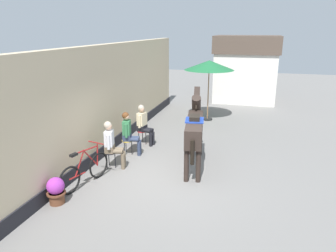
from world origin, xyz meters
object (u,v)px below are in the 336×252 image
Objects in this scene: seated_visitor_far at (144,123)px; cafe_parasol at (209,66)px; seated_visitor_middle at (129,131)px; leaning_bicycle at (85,171)px; seated_visitor_near at (112,142)px; flower_planter_near at (56,190)px; saddled_horse_center at (195,127)px.

seated_visitor_far is 4.35m from cafe_parasol.
seated_visitor_middle reaches higher than leaning_bicycle.
seated_visitor_near and seated_visitor_middle have the same top height.
cafe_parasol reaches higher than seated_visitor_far.
flower_planter_near is 0.25× the size of cafe_parasol.
seated_visitor_near is 1.00× the size of seated_visitor_far.
leaning_bicycle is at bearing -96.94° from seated_visitor_far.
seated_visitor_far is at bearing 83.06° from leaning_bicycle.
cafe_parasol is (2.20, 8.01, 2.03)m from flower_planter_near.
flower_planter_near is at bearing -98.00° from seated_visitor_middle.
flower_planter_near is 8.55m from cafe_parasol.
seated_visitor_near is 1.00× the size of seated_visitor_middle.
seated_visitor_middle is at bearing 173.18° from saddled_horse_center.
saddled_horse_center is 4.66× the size of flower_planter_near.
saddled_horse_center is (2.14, -0.26, 0.38)m from seated_visitor_middle.
flower_planter_near is at bearing -100.04° from leaning_bicycle.
seated_visitor_middle is 5.30m from cafe_parasol.
seated_visitor_near and seated_visitor_far have the same top height.
seated_visitor_near reaches higher than flower_planter_near.
saddled_horse_center reaches higher than seated_visitor_middle.
leaning_bicycle is (-0.28, -2.27, -0.38)m from seated_visitor_middle.
seated_visitor_middle is 2.19m from saddled_horse_center.
cafe_parasol is at bearing 69.81° from seated_visitor_middle.
seated_visitor_middle is 2.17× the size of flower_planter_near.
saddled_horse_center is 1.16× the size of cafe_parasol.
seated_visitor_far is 0.54× the size of cafe_parasol.
seated_visitor_middle is at bearing -96.60° from seated_visitor_far.
seated_visitor_near reaches higher than leaning_bicycle.
seated_visitor_far is 3.35m from leaning_bicycle.
seated_visitor_near is at bearing -95.30° from seated_visitor_far.
seated_visitor_middle and seated_visitor_far have the same top height.
seated_visitor_near is at bearing 80.05° from flower_planter_near.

